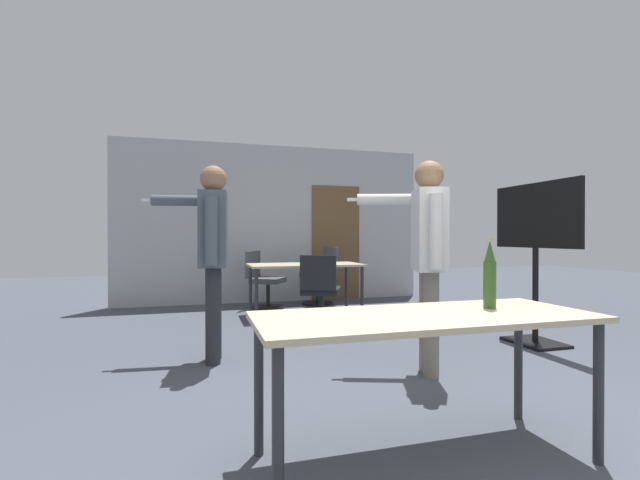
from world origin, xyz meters
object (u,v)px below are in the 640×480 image
office_chair_side_rolled (320,294)px  office_chair_far_left (321,277)px  person_center_tall (212,243)px  office_chair_far_right (264,282)px  tv_screen (536,242)px  person_near_casual (427,244)px  beer_bottle (490,276)px

office_chair_side_rolled → office_chair_far_left: size_ratio=0.95×
person_center_tall → office_chair_side_rolled: 1.88m
office_chair_far_right → office_chair_far_left: (1.00, 0.15, 0.04)m
office_chair_far_right → office_chair_side_rolled: bearing=48.2°
tv_screen → office_chair_far_right: size_ratio=1.88×
office_chair_far_right → office_chair_far_left: size_ratio=0.95×
person_center_tall → office_chair_side_rolled: person_center_tall is taller
office_chair_far_right → office_chair_side_rolled: 1.72m
tv_screen → office_chair_far_right: tv_screen is taller
person_near_casual → beer_bottle: bearing=-175.0°
beer_bottle → office_chair_far_right: bearing=96.4°
person_center_tall → person_near_casual: bearing=-110.8°
tv_screen → office_chair_side_rolled: 2.50m
office_chair_side_rolled → office_chair_far_left: (0.53, 1.80, 0.03)m
person_near_casual → office_chair_far_left: size_ratio=1.84×
person_center_tall → office_chair_far_left: (1.88, 2.92, -0.62)m
tv_screen → beer_bottle: tv_screen is taller
beer_bottle → person_near_casual: bearing=76.3°
person_center_tall → tv_screen: bearing=-89.2°
person_near_casual → office_chair_side_rolled: bearing=28.6°
office_chair_far_right → tv_screen: bearing=70.8°
tv_screen → person_center_tall: bearing=-94.9°
office_chair_far_right → beer_bottle: beer_bottle is taller
beer_bottle → office_chair_side_rolled: bearing=91.2°
office_chair_far_left → tv_screen: bearing=-168.1°
office_chair_side_rolled → tv_screen: bearing=-10.6°
tv_screen → person_near_casual: (-1.61, -0.56, -0.01)m
office_chair_far_left → beer_bottle: bearing=162.6°
office_chair_side_rolled → beer_bottle: (0.07, -3.12, 0.50)m
person_center_tall → beer_bottle: 2.45m
office_chair_far_right → office_chair_side_rolled: office_chair_side_rolled is taller
office_chair_far_right → office_chair_far_left: office_chair_far_left is taller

